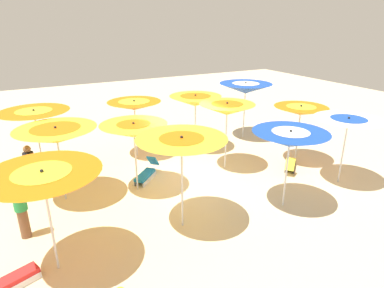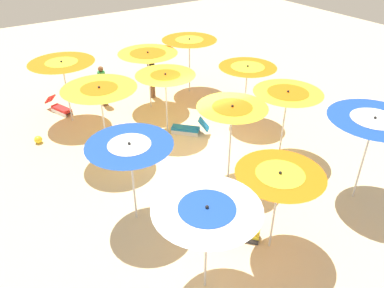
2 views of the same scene
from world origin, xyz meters
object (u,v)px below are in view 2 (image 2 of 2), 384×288
beach_umbrella_9 (62,66)px  beach_umbrella_3 (130,152)px  lounger_0 (237,230)px  beach_ball (38,140)px  beach_umbrella_5 (287,98)px  beach_umbrella_11 (189,43)px  beach_umbrella_0 (207,214)px  beach_umbrella_2 (373,126)px  beach_umbrella_1 (279,180)px  beach_umbrella_4 (232,113)px  beach_umbrella_10 (148,58)px  beach_umbrella_7 (166,80)px  beachgoer_0 (152,77)px  lounger_2 (189,128)px  lounger_1 (59,107)px  beachgoer_1 (103,85)px  beach_umbrella_6 (100,94)px  beach_umbrella_8 (247,71)px

beach_umbrella_9 → beach_umbrella_3: bearing=87.1°
lounger_0 → beach_ball: 7.65m
beach_umbrella_5 → beach_ball: beach_umbrella_5 is taller
beach_umbrella_11 → beach_umbrella_5: bearing=87.0°
beach_umbrella_0 → beach_umbrella_11: bearing=-121.1°
beach_umbrella_0 → beach_umbrella_2: beach_umbrella_2 is taller
beach_umbrella_1 → beach_umbrella_3: bearing=-49.7°
beach_umbrella_1 → beach_umbrella_4: bearing=-106.9°
beach_umbrella_0 → beach_umbrella_10: (-3.05, -8.15, -0.01)m
beach_umbrella_7 → beachgoer_0: (-0.95, -2.89, -1.09)m
beach_umbrella_9 → lounger_0: bearing=100.2°
beachgoer_0 → lounger_2: bearing=-163.1°
beach_umbrella_4 → beach_ball: size_ratio=9.18×
beach_umbrella_7 → beach_umbrella_9: beach_umbrella_9 is taller
beach_umbrella_0 → lounger_2: bearing=-119.7°
beach_umbrella_10 → lounger_1: 3.98m
beach_umbrella_10 → beachgoer_0: (-0.50, -0.79, -1.14)m
beach_umbrella_10 → lounger_2: 3.17m
beachgoer_1 → beach_ball: beachgoer_1 is taller
beachgoer_1 → beach_ball: 3.44m
beach_umbrella_1 → beach_umbrella_7: size_ratio=0.99×
beach_ball → beach_umbrella_2: bearing=130.6°
beach_umbrella_1 → beach_umbrella_6: (1.73, -5.60, 0.26)m
beach_umbrella_1 → beach_umbrella_0: bearing=2.0°
lounger_0 → lounger_1: size_ratio=0.83×
beach_umbrella_6 → beach_ball: beach_umbrella_6 is taller
beach_umbrella_0 → beach_umbrella_2: bearing=-178.4°
beach_umbrella_8 → beach_umbrella_5: bearing=78.8°
beach_umbrella_8 → beach_umbrella_10: 3.78m
beach_umbrella_4 → lounger_2: size_ratio=2.03×
lounger_0 → beachgoer_0: (-2.09, -8.21, 0.68)m
beach_umbrella_7 → beachgoer_0: beach_umbrella_7 is taller
beach_umbrella_4 → beachgoer_0: 6.44m
beach_umbrella_1 → beach_umbrella_6: size_ratio=0.88×
beach_umbrella_8 → lounger_2: beach_umbrella_8 is taller
beach_umbrella_8 → beachgoer_0: (1.77, -3.82, -1.13)m
beach_umbrella_8 → beach_umbrella_7: bearing=-18.9°
beach_umbrella_8 → beach_umbrella_9: (5.30, -3.62, 0.13)m
beach_umbrella_3 → beach_umbrella_9: beach_umbrella_9 is taller
beach_umbrella_8 → beach_umbrella_3: bearing=23.6°
beach_umbrella_0 → beach_umbrella_1: 1.92m
beach_umbrella_4 → beach_umbrella_8: (-2.61, -2.43, -0.17)m
beach_umbrella_2 → beach_umbrella_11: bearing=-90.3°
beach_umbrella_2 → beachgoer_0: bearing=-79.9°
beach_umbrella_11 → beachgoer_0: size_ratio=1.39×
beach_umbrella_4 → beach_umbrella_9: (2.69, -6.04, -0.04)m
beach_umbrella_1 → beach_umbrella_7: beach_umbrella_7 is taller
beach_umbrella_0 → beachgoer_0: size_ratio=1.33×
beach_umbrella_6 → beachgoer_1: size_ratio=1.51×
beach_umbrella_3 → beach_umbrella_4: bearing=-179.5°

